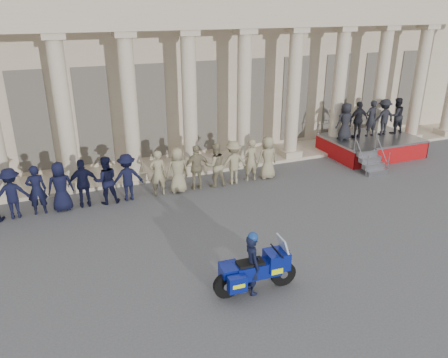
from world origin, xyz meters
TOP-DOWN VIEW (x-y plane):
  - ground at (0.00, 0.00)m, footprint 90.00×90.00m
  - building at (-0.00, 14.74)m, footprint 40.00×12.50m
  - officer_rank at (-3.59, 6.11)m, footprint 16.20×0.72m
  - reviewing_stand at (10.75, 7.08)m, footprint 4.53×4.27m
  - motorcycle at (0.12, -1.16)m, footprint 2.38×0.98m
  - rider at (-0.01, -1.16)m, footprint 0.44×0.65m

SIDE VIEW (x-z plane):
  - ground at x=0.00m, z-range 0.00..0.00m
  - motorcycle at x=0.12m, z-range -0.10..1.43m
  - rider at x=-0.01m, z-range -0.01..1.81m
  - officer_rank at x=-3.59m, z-range 0.00..1.90m
  - reviewing_stand at x=10.75m, z-range 0.14..2.91m
  - building at x=0.00m, z-range 0.02..9.02m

